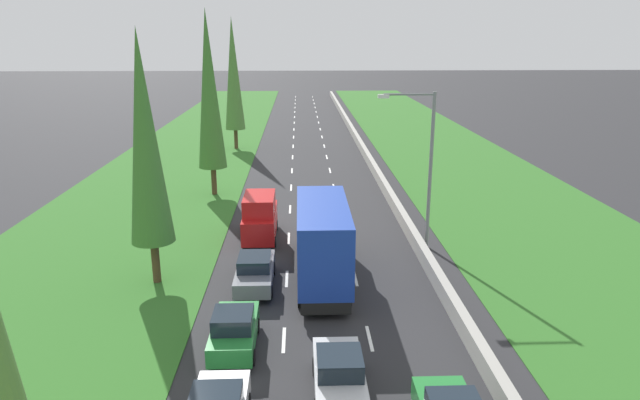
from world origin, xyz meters
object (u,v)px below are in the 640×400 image
(poplar_tree_second, at_px, (145,140))
(street_light_mast, at_px, (425,159))
(silver_hatchback_centre_lane, at_px, (339,374))
(poplar_tree_third, at_px, (209,90))
(grey_sedan_left_lane, at_px, (255,271))
(green_hatchback_left_lane, at_px, (234,330))
(blue_box_truck_centre_lane, at_px, (322,238))
(red_van_left_lane, at_px, (260,217))
(poplar_tree_fourth, at_px, (233,74))

(poplar_tree_second, relative_size, street_light_mast, 1.37)
(silver_hatchback_centre_lane, relative_size, poplar_tree_second, 0.32)
(poplar_tree_third, bearing_deg, grey_sedan_left_lane, -75.39)
(grey_sedan_left_lane, distance_m, poplar_tree_second, 8.14)
(grey_sedan_left_lane, xyz_separation_m, street_light_mast, (9.28, 5.08, 4.42))
(green_hatchback_left_lane, distance_m, poplar_tree_second, 10.19)
(grey_sedan_left_lane, distance_m, street_light_mast, 11.47)
(green_hatchback_left_lane, distance_m, blue_box_truck_centre_lane, 7.68)
(grey_sedan_left_lane, height_order, poplar_tree_third, poplar_tree_third)
(red_van_left_lane, bearing_deg, green_hatchback_left_lane, -90.88)
(poplar_tree_third, relative_size, poplar_tree_fourth, 1.00)
(green_hatchback_left_lane, xyz_separation_m, silver_hatchback_centre_lane, (3.89, -3.09, 0.00))
(grey_sedan_left_lane, relative_size, red_van_left_lane, 0.92)
(poplar_tree_second, bearing_deg, poplar_tree_third, 88.11)
(green_hatchback_left_lane, distance_m, poplar_tree_third, 24.24)
(green_hatchback_left_lane, bearing_deg, blue_box_truck_centre_lane, 60.70)
(poplar_tree_second, bearing_deg, red_van_left_lane, 52.04)
(blue_box_truck_centre_lane, relative_size, poplar_tree_second, 0.76)
(green_hatchback_left_lane, height_order, poplar_tree_fourth, poplar_tree_fourth)
(red_van_left_lane, relative_size, poplar_tree_third, 0.35)
(red_van_left_lane, bearing_deg, street_light_mast, -10.20)
(poplar_tree_third, bearing_deg, silver_hatchback_centre_lane, -72.96)
(red_van_left_lane, height_order, street_light_mast, street_light_mast)
(green_hatchback_left_lane, height_order, silver_hatchback_centre_lane, same)
(blue_box_truck_centre_lane, bearing_deg, poplar_tree_fourth, 102.97)
(green_hatchback_left_lane, relative_size, silver_hatchback_centre_lane, 1.00)
(blue_box_truck_centre_lane, xyz_separation_m, poplar_tree_second, (-8.28, -0.11, 5.05))
(poplar_tree_third, relative_size, street_light_mast, 1.55)
(poplar_tree_second, bearing_deg, street_light_mast, 17.24)
(green_hatchback_left_lane, distance_m, silver_hatchback_centre_lane, 4.97)
(poplar_tree_third, bearing_deg, red_van_left_lane, -67.41)
(green_hatchback_left_lane, height_order, blue_box_truck_centre_lane, blue_box_truck_centre_lane)
(blue_box_truck_centre_lane, height_order, poplar_tree_second, poplar_tree_second)
(silver_hatchback_centre_lane, relative_size, red_van_left_lane, 0.80)
(red_van_left_lane, height_order, poplar_tree_third, poplar_tree_third)
(grey_sedan_left_lane, distance_m, red_van_left_lane, 6.81)
(green_hatchback_left_lane, xyz_separation_m, street_light_mast, (9.66, 10.90, 4.40))
(red_van_left_lane, xyz_separation_m, poplar_tree_second, (-4.78, -6.12, 5.83))
(blue_box_truck_centre_lane, distance_m, poplar_tree_fourth, 36.21)
(silver_hatchback_centre_lane, height_order, red_van_left_lane, red_van_left_lane)
(grey_sedan_left_lane, relative_size, poplar_tree_fourth, 0.32)
(red_van_left_lane, relative_size, street_light_mast, 0.54)
(red_van_left_lane, height_order, poplar_tree_fourth, poplar_tree_fourth)
(poplar_tree_fourth, bearing_deg, poplar_tree_second, -90.43)
(green_hatchback_left_lane, height_order, grey_sedan_left_lane, green_hatchback_left_lane)
(red_van_left_lane, bearing_deg, silver_hatchback_centre_lane, -76.76)
(silver_hatchback_centre_lane, xyz_separation_m, poplar_tree_second, (-8.47, 9.57, 6.39))
(red_van_left_lane, bearing_deg, poplar_tree_fourth, 98.90)
(poplar_tree_fourth, xyz_separation_m, street_light_mast, (13.98, -30.51, -2.79))
(poplar_tree_third, distance_m, street_light_mast, 18.36)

